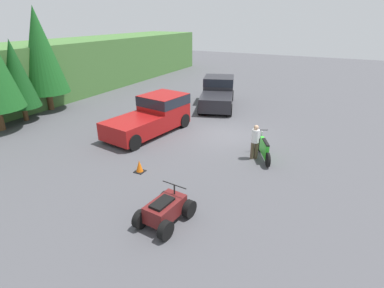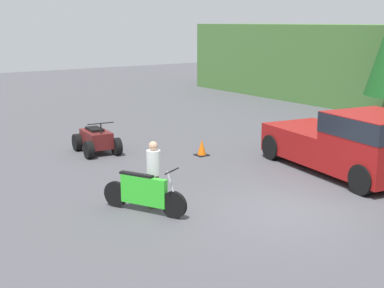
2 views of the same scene
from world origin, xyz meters
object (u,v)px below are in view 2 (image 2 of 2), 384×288
object	(u,v)px
pickup_truck_red	(353,142)
dirt_bike	(144,193)
quad_atv	(96,140)
traffic_cone	(202,148)
rider_person	(154,172)

from	to	relation	value
pickup_truck_red	dirt_bike	xyz separation A→B (m)	(-0.79, -6.63, -0.56)
quad_atv	traffic_cone	world-z (taller)	quad_atv
traffic_cone	rider_person	bearing A→B (deg)	-48.74
quad_atv	traffic_cone	xyz separation A→B (m)	(2.42, 2.79, -0.19)
dirt_bike	quad_atv	bearing A→B (deg)	138.39
dirt_bike	traffic_cone	distance (m)	5.79
dirt_bike	rider_person	size ratio (longest dim) A/B	1.27
dirt_bike	quad_atv	xyz separation A→B (m)	(-6.15, 1.63, -0.03)
traffic_cone	quad_atv	bearing A→B (deg)	-130.89
pickup_truck_red	traffic_cone	distance (m)	5.10
rider_person	pickup_truck_red	bearing A→B (deg)	44.67
dirt_bike	quad_atv	world-z (taller)	dirt_bike
pickup_truck_red	rider_person	world-z (taller)	pickup_truck_red
quad_atv	rider_person	distance (m)	6.09
pickup_truck_red	rider_person	size ratio (longest dim) A/B	3.31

